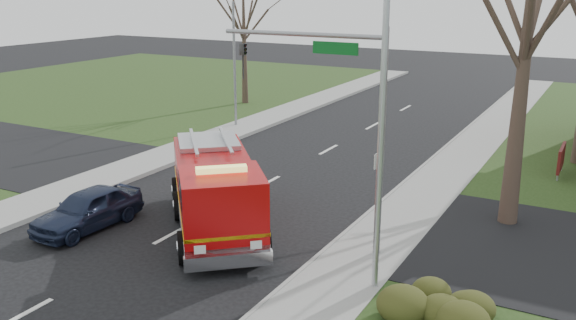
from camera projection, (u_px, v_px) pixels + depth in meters
The scene contains 12 objects.
ground at pixel (174, 233), 20.06m from camera, with size 120.00×120.00×0.00m, color black.
sidewalk_right at pixel (347, 272), 17.18m from camera, with size 2.40×80.00×0.15m, color gray.
sidewalk_left at pixel (44, 200), 22.91m from camera, with size 2.40×80.00×0.15m, color gray.
health_center_sign at pixel (561, 158), 25.50m from camera, with size 0.12×2.00×1.40m.
hedge_corner at pixel (437, 295), 14.91m from camera, with size 2.80×2.00×0.90m, color #333A15.
bare_tree_near at pixel (531, 1), 18.67m from camera, with size 6.00×6.00×12.00m.
bare_tree_left at pixel (244, 21), 39.98m from camera, with size 4.50×4.50×9.00m.
traffic_signal_mast at pixel (341, 99), 17.61m from camera, with size 5.29×0.18×6.80m.
streetlight_pole at pixel (379, 125), 15.08m from camera, with size 1.48×0.16×8.40m.
utility_pole_far at pixel (235, 66), 34.02m from camera, with size 0.14×0.14×7.00m, color gray.
fire_engine at pixel (216, 193), 19.98m from camera, with size 6.49×6.98×2.87m.
parked_car_maroon at pixel (88, 209), 20.33m from camera, with size 1.60×3.98×1.36m, color #1B243D.
Camera 1 is at (12.24, -14.50, 7.90)m, focal length 38.00 mm.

